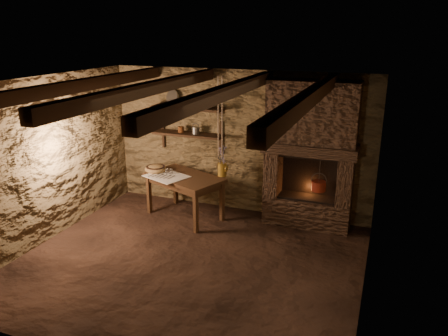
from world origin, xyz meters
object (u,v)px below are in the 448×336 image
at_px(work_table, 185,195).
at_px(stoneware_jug, 222,163).
at_px(iron_stockpot, 198,102).
at_px(red_pot, 319,185).
at_px(wooden_bowl, 156,169).

relative_size(work_table, stoneware_jug, 2.83).
bearing_deg(iron_stockpot, red_pot, -3.32).
distance_m(stoneware_jug, wooden_bowl, 1.16).
bearing_deg(wooden_bowl, stoneware_jug, 9.25).
xyz_separation_m(work_table, red_pot, (2.12, 0.37, 0.32)).
distance_m(work_table, red_pot, 2.18).
relative_size(iron_stockpot, red_pot, 0.43).
height_order(stoneware_jug, wooden_bowl, stoneware_jug).
distance_m(stoneware_jug, red_pot, 1.57).
distance_m(wooden_bowl, iron_stockpot, 1.33).
bearing_deg(stoneware_jug, iron_stockpot, 168.57).
relative_size(wooden_bowl, red_pot, 0.69).
distance_m(stoneware_jug, iron_stockpot, 1.09).
xyz_separation_m(work_table, wooden_bowl, (-0.55, 0.04, 0.38)).
bearing_deg(work_table, red_pot, 31.36).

